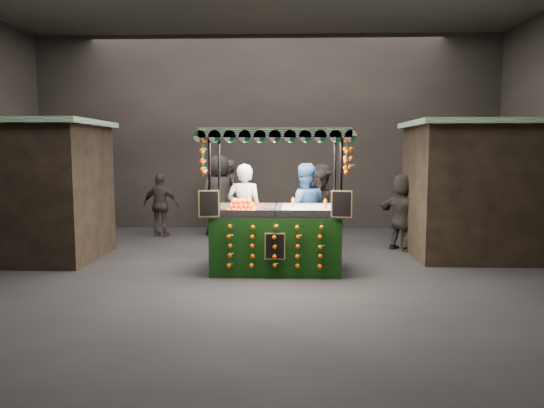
{
  "coord_description": "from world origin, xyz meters",
  "views": [
    {
      "loc": [
        0.61,
        -8.34,
        2.04
      ],
      "look_at": [
        0.31,
        0.45,
        1.11
      ],
      "focal_mm": 33.6,
      "sensor_mm": 36.0,
      "label": 1
    }
  ],
  "objects": [
    {
      "name": "vendor_blue",
      "position": [
        0.89,
        1.12,
        0.9
      ],
      "size": [
        0.96,
        0.79,
        1.81
      ],
      "rotation": [
        0.0,
        0.0,
        3.27
      ],
      "color": "navy",
      "rests_on": "ground"
    },
    {
      "name": "shopper_1",
      "position": [
        1.24,
        1.8,
        0.83
      ],
      "size": [
        1.02,
        0.98,
        1.67
      ],
      "rotation": [
        0.0,
        0.0,
        -0.6
      ],
      "color": "black",
      "rests_on": "ground"
    },
    {
      "name": "vendor_grey",
      "position": [
        -0.22,
        1.05,
        0.9
      ],
      "size": [
        0.69,
        0.49,
        1.8
      ],
      "rotation": [
        0.0,
        0.0,
        3.05
      ],
      "color": "gray",
      "rests_on": "ground"
    },
    {
      "name": "shopper_0",
      "position": [
        -3.57,
        2.08,
        0.9
      ],
      "size": [
        0.74,
        0.57,
        1.81
      ],
      "rotation": [
        0.0,
        0.0,
        0.23
      ],
      "color": "#2B2623",
      "rests_on": "ground"
    },
    {
      "name": "shopper_2",
      "position": [
        -2.43,
        3.54,
        0.76
      ],
      "size": [
        0.92,
        0.48,
        1.51
      ],
      "rotation": [
        0.0,
        0.0,
        3.02
      ],
      "color": "#2D2524",
      "rests_on": "ground"
    },
    {
      "name": "neighbour_stall_left",
      "position": [
        -4.4,
        1.0,
        1.31
      ],
      "size": [
        3.0,
        2.2,
        2.6
      ],
      "color": "black",
      "rests_on": "ground"
    },
    {
      "name": "shopper_6",
      "position": [
        -0.88,
        3.99,
        0.91
      ],
      "size": [
        0.73,
        0.79,
        1.81
      ],
      "rotation": [
        0.0,
        0.0,
        -0.97
      ],
      "color": "#2A2422",
      "rests_on": "ground"
    },
    {
      "name": "ground",
      "position": [
        0.0,
        0.0,
        0.0
      ],
      "size": [
        12.0,
        12.0,
        0.0
      ],
      "primitive_type": "plane",
      "color": "black",
      "rests_on": "ground"
    },
    {
      "name": "shopper_5",
      "position": [
        2.93,
        2.06,
        0.79
      ],
      "size": [
        1.23,
        1.45,
        1.57
      ],
      "rotation": [
        0.0,
        0.0,
        2.2
      ],
      "color": "#2A2522",
      "rests_on": "ground"
    },
    {
      "name": "neighbour_stall_right",
      "position": [
        4.4,
        1.5,
        1.31
      ],
      "size": [
        3.0,
        2.2,
        2.6
      ],
      "color": "black",
      "rests_on": "ground"
    },
    {
      "name": "market_hall",
      "position": [
        0.0,
        0.0,
        3.38
      ],
      "size": [
        12.1,
        10.1,
        5.05
      ],
      "color": "black",
      "rests_on": "ground"
    },
    {
      "name": "shopper_3",
      "position": [
        1.42,
        4.2,
        0.85
      ],
      "size": [
        1.17,
        1.26,
        1.71
      ],
      "rotation": [
        0.0,
        0.0,
        0.92
      ],
      "color": "black",
      "rests_on": "ground"
    },
    {
      "name": "juice_stall",
      "position": [
        0.4,
        0.15,
        0.74
      ],
      "size": [
        2.47,
        1.45,
        2.39
      ],
      "color": "black",
      "rests_on": "ground"
    },
    {
      "name": "shopper_4",
      "position": [
        -1.08,
        3.78,
        0.97
      ],
      "size": [
        1.13,
        1.06,
        1.94
      ],
      "rotation": [
        0.0,
        0.0,
        3.77
      ],
      "color": "black",
      "rests_on": "ground"
    }
  ]
}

